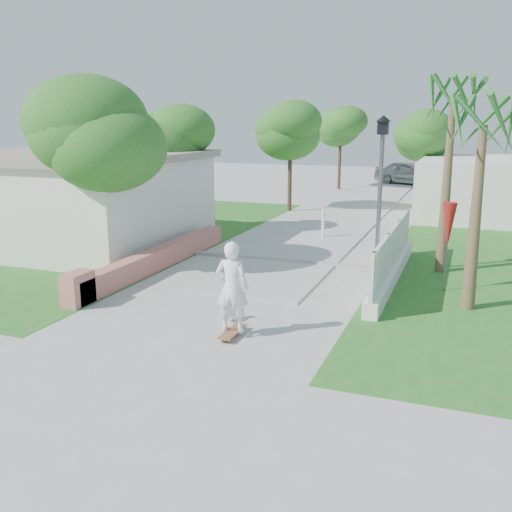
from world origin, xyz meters
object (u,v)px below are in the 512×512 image
at_px(bollard, 323,223).
at_px(dog, 231,312).
at_px(parked_car, 410,173).
at_px(street_lamp, 380,190).
at_px(patio_umbrella, 448,227).
at_px(skateboarder, 231,288).

height_order(bollard, dog, bollard).
xyz_separation_m(bollard, parked_car, (1.00, 20.05, 0.23)).
distance_m(dog, parked_car, 29.58).
height_order(street_lamp, patio_umbrella, street_lamp).
distance_m(patio_umbrella, skateboarder, 6.21).
height_order(skateboarder, dog, skateboarder).
height_order(patio_umbrella, dog, patio_umbrella).
relative_size(street_lamp, dog, 8.94).
relative_size(street_lamp, bollard, 4.07).
bearing_deg(street_lamp, parked_car, 93.96).
distance_m(skateboarder, dog, 1.14).
relative_size(street_lamp, patio_umbrella, 1.93).
height_order(bollard, parked_car, parked_car).
relative_size(bollard, parked_car, 0.23).
xyz_separation_m(street_lamp, patio_umbrella, (1.90, -1.00, -0.74)).
distance_m(patio_umbrella, dog, 6.04).
height_order(patio_umbrella, parked_car, patio_umbrella).
bearing_deg(skateboarder, parked_car, -94.64).
distance_m(bollard, dog, 9.53).
bearing_deg(parked_car, skateboarder, -160.24).
bearing_deg(skateboarder, dog, -70.37).
distance_m(street_lamp, patio_umbrella, 2.27).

